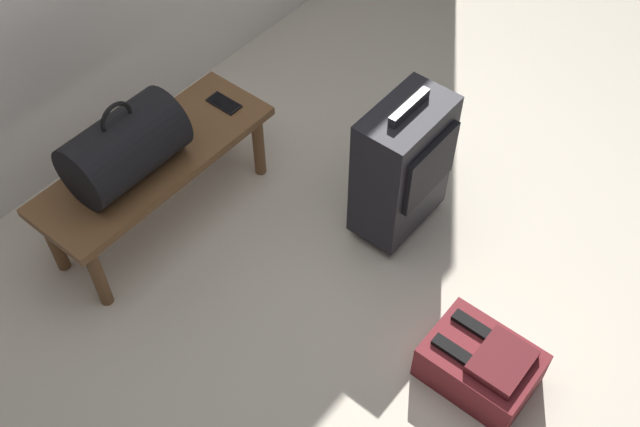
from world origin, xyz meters
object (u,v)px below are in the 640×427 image
bench (156,165)px  duffel_bag_black (125,147)px  suitcase_upright_charcoal (403,166)px  backpack_maroon (481,365)px  cell_phone (224,103)px

bench → duffel_bag_black: size_ratio=2.27×
duffel_bag_black → suitcase_upright_charcoal: 1.04m
duffel_bag_black → backpack_maroon: (0.29, -1.40, -0.40)m
backpack_maroon → suitcase_upright_charcoal: bearing=57.8°
cell_phone → suitcase_upright_charcoal: suitcase_upright_charcoal is taller
duffel_bag_black → cell_phone: 0.51m
duffel_bag_black → suitcase_upright_charcoal: duffel_bag_black is taller
bench → duffel_bag_black: duffel_bag_black is taller
duffel_bag_black → cell_phone: duffel_bag_black is taller
suitcase_upright_charcoal → backpack_maroon: size_ratio=1.73×
cell_phone → suitcase_upright_charcoal: size_ratio=0.22×
bench → cell_phone: (0.38, -0.01, 0.06)m
cell_phone → duffel_bag_black: bearing=179.3°
bench → duffel_bag_black: 0.22m
bench → suitcase_upright_charcoal: 0.96m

